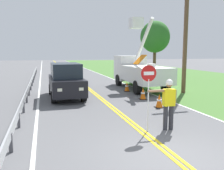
# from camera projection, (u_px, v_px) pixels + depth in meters

# --- Properties ---
(ground_plane) EXTENTS (160.00, 160.00, 0.00)m
(ground_plane) POSITION_uv_depth(u_px,v_px,m) (173.00, 157.00, 6.42)
(ground_plane) COLOR #5B5B5E
(grass_verge_right) EXTENTS (16.00, 110.00, 0.01)m
(grass_verge_right) POSITION_uv_depth(u_px,v_px,m) (173.00, 75.00, 28.63)
(grass_verge_right) COLOR #477533
(grass_verge_right) RESTS_ON ground
(centerline_yellow_left) EXTENTS (0.11, 110.00, 0.01)m
(centerline_yellow_left) POSITION_uv_depth(u_px,v_px,m) (75.00, 78.00, 25.45)
(centerline_yellow_left) COLOR yellow
(centerline_yellow_left) RESTS_ON ground
(centerline_yellow_right) EXTENTS (0.11, 110.00, 0.01)m
(centerline_yellow_right) POSITION_uv_depth(u_px,v_px,m) (77.00, 78.00, 25.49)
(centerline_yellow_right) COLOR yellow
(centerline_yellow_right) RESTS_ON ground
(edge_line_right) EXTENTS (0.12, 110.00, 0.01)m
(edge_line_right) POSITION_uv_depth(u_px,v_px,m) (108.00, 77.00, 26.45)
(edge_line_right) COLOR silver
(edge_line_right) RESTS_ON ground
(edge_line_left) EXTENTS (0.12, 110.00, 0.01)m
(edge_line_left) POSITION_uv_depth(u_px,v_px,m) (40.00, 79.00, 24.49)
(edge_line_left) COLOR silver
(edge_line_left) RESTS_ON ground
(flagger_worker) EXTENTS (1.09, 0.26, 1.83)m
(flagger_worker) POSITION_uv_depth(u_px,v_px,m) (169.00, 101.00, 8.51)
(flagger_worker) COLOR #2D2D33
(flagger_worker) RESTS_ON ground
(stop_sign_paddle) EXTENTS (0.56, 0.04, 2.33)m
(stop_sign_paddle) POSITION_uv_depth(u_px,v_px,m) (149.00, 83.00, 8.25)
(stop_sign_paddle) COLOR silver
(stop_sign_paddle) RESTS_ON ground
(utility_bucket_truck) EXTENTS (2.77, 6.85, 5.37)m
(utility_bucket_truck) POSITION_uv_depth(u_px,v_px,m) (138.00, 70.00, 18.38)
(utility_bucket_truck) COLOR white
(utility_bucket_truck) RESTS_ON ground
(oncoming_suv_nearest) EXTENTS (1.97, 4.63, 2.10)m
(oncoming_suv_nearest) POSITION_uv_depth(u_px,v_px,m) (66.00, 80.00, 14.54)
(oncoming_suv_nearest) COLOR black
(oncoming_suv_nearest) RESTS_ON ground
(utility_pole_near) EXTENTS (1.80, 0.28, 7.91)m
(utility_pole_near) POSITION_uv_depth(u_px,v_px,m) (186.00, 31.00, 15.90)
(utility_pole_near) COLOR brown
(utility_pole_near) RESTS_ON ground
(traffic_cone_lead) EXTENTS (0.40, 0.40, 0.70)m
(traffic_cone_lead) POSITION_uv_depth(u_px,v_px,m) (159.00, 101.00, 12.03)
(traffic_cone_lead) COLOR orange
(traffic_cone_lead) RESTS_ON ground
(traffic_cone_mid) EXTENTS (0.40, 0.40, 0.70)m
(traffic_cone_mid) POSITION_uv_depth(u_px,v_px,m) (143.00, 94.00, 14.13)
(traffic_cone_mid) COLOR orange
(traffic_cone_mid) RESTS_ON ground
(traffic_cone_tail) EXTENTS (0.40, 0.40, 0.70)m
(traffic_cone_tail) POSITION_uv_depth(u_px,v_px,m) (127.00, 87.00, 17.04)
(traffic_cone_tail) COLOR orange
(traffic_cone_tail) RESTS_ON ground
(guardrail_left_shoulder) EXTENTS (0.10, 32.00, 0.71)m
(guardrail_left_shoulder) POSITION_uv_depth(u_px,v_px,m) (31.00, 81.00, 18.61)
(guardrail_left_shoulder) COLOR #9EA0A3
(guardrail_left_shoulder) RESTS_ON ground
(roadside_tree_verge) EXTENTS (3.00, 3.00, 5.90)m
(roadside_tree_verge) POSITION_uv_depth(u_px,v_px,m) (155.00, 37.00, 24.52)
(roadside_tree_verge) COLOR brown
(roadside_tree_verge) RESTS_ON ground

